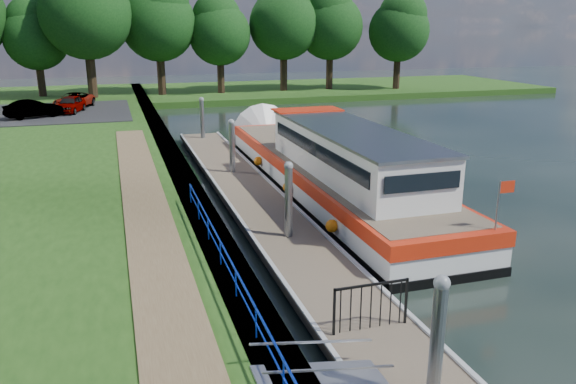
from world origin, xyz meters
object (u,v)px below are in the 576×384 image
object	(u,v)px
barge	(323,166)
pontoon	(256,203)
car_a	(70,104)
car_d	(74,101)
car_b	(34,109)

from	to	relation	value
barge	pontoon	bearing A→B (deg)	-154.25
pontoon	car_a	size ratio (longest dim) A/B	8.08
car_d	car_a	bearing A→B (deg)	-71.79
barge	car_d	xyz separation A→B (m)	(-11.79, 25.02, 0.35)
car_d	pontoon	bearing A→B (deg)	-51.69
car_a	car_b	world-z (taller)	car_b
barge	car_d	world-z (taller)	barge
pontoon	car_d	bearing A→B (deg)	107.03
car_b	car_d	distance (m)	4.97
barge	car_b	world-z (taller)	barge
barge	car_a	bearing A→B (deg)	117.77
pontoon	barge	xyz separation A→B (m)	(3.60, 1.73, 0.90)
pontoon	barge	world-z (taller)	barge
car_d	barge	bearing A→B (deg)	-43.49
car_b	car_d	size ratio (longest dim) A/B	0.89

